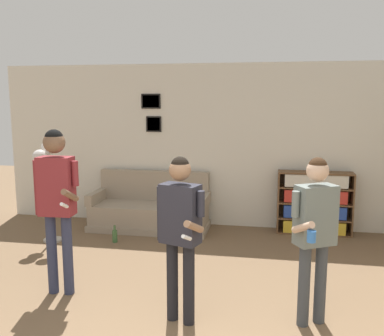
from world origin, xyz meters
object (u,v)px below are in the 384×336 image
at_px(person_player_foreground_left, 57,193).
at_px(couch, 150,210).
at_px(bottle_on_floor, 115,236).
at_px(drinking_cup, 320,169).
at_px(bookshelf, 314,203).
at_px(person_player_foreground_center, 180,223).
at_px(floor_lamp, 49,158).
at_px(person_watcher_holding_cup, 315,225).

bearing_deg(person_player_foreground_left, couch, 83.13).
bearing_deg(bottle_on_floor, person_player_foreground_left, -89.20).
height_order(bottle_on_floor, drinking_cup, drinking_cup).
height_order(bookshelf, person_player_foreground_center, person_player_foreground_center).
distance_m(floor_lamp, person_player_foreground_center, 3.12).
height_order(couch, person_watcher_holding_cup, person_watcher_holding_cup).
bearing_deg(floor_lamp, bookshelf, 15.68).
height_order(person_player_foreground_center, person_watcher_holding_cup, person_player_foreground_center).
relative_size(person_player_foreground_left, drinking_cup, 16.45).
relative_size(bookshelf, floor_lamp, 0.72).
height_order(floor_lamp, drinking_cup, floor_lamp).
bearing_deg(person_player_foreground_left, person_watcher_holding_cup, -3.90).
distance_m(person_player_foreground_left, drinking_cup, 4.04).
bearing_deg(couch, floor_lamp, -144.61).
bearing_deg(person_watcher_holding_cup, person_player_foreground_center, -171.60).
xyz_separation_m(bookshelf, person_watcher_holding_cup, (-0.29, -2.90, 0.48)).
bearing_deg(bottle_on_floor, bookshelf, 18.44).
xyz_separation_m(person_watcher_holding_cup, drinking_cup, (0.34, 2.90, 0.07)).
bearing_deg(bookshelf, drinking_cup, -0.24).
distance_m(floor_lamp, person_watcher_holding_cup, 4.06).
bearing_deg(couch, bookshelf, 4.19).
bearing_deg(person_watcher_holding_cup, couch, 130.98).
distance_m(person_watcher_holding_cup, drinking_cup, 2.92).
xyz_separation_m(floor_lamp, person_player_foreground_center, (2.39, -1.98, -0.29)).
bearing_deg(couch, drinking_cup, 4.10).
bearing_deg(floor_lamp, person_player_foreground_left, -59.08).
relative_size(floor_lamp, person_player_foreground_left, 0.89).
xyz_separation_m(bookshelf, floor_lamp, (-3.91, -1.10, 0.78)).
relative_size(floor_lamp, person_watcher_holding_cup, 1.00).
distance_m(person_player_foreground_left, person_player_foreground_center, 1.48).
bearing_deg(person_player_foreground_center, bottle_on_floor, 124.67).
distance_m(bookshelf, bottle_on_floor, 3.15).
height_order(person_watcher_holding_cup, drinking_cup, person_watcher_holding_cup).
bearing_deg(couch, person_watcher_holding_cup, -49.02).
bearing_deg(bottle_on_floor, person_watcher_holding_cup, -35.48).
distance_m(couch, drinking_cup, 2.80).
height_order(bookshelf, bottle_on_floor, bookshelf).
bearing_deg(person_player_foreground_left, person_player_foreground_center, -14.31).
bearing_deg(bookshelf, person_watcher_holding_cup, -95.70).
xyz_separation_m(person_player_foreground_center, bottle_on_floor, (-1.45, 2.09, -0.88)).
bearing_deg(person_player_foreground_center, bookshelf, 63.71).
bearing_deg(floor_lamp, drinking_cup, 15.47).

